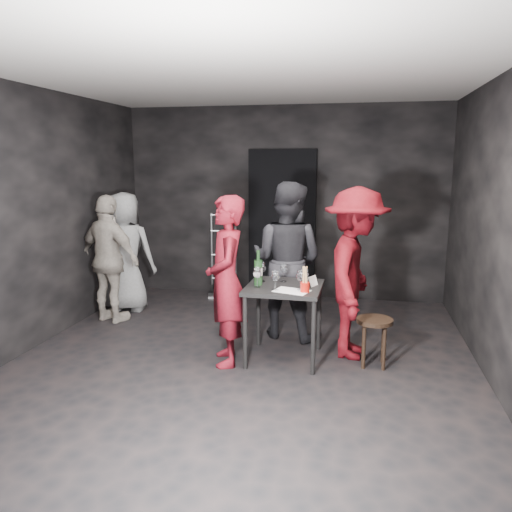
% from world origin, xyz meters
% --- Properties ---
extents(floor, '(4.50, 5.00, 0.02)m').
position_xyz_m(floor, '(0.00, 0.00, 0.00)').
color(floor, black).
rests_on(floor, ground).
extents(ceiling, '(4.50, 5.00, 0.02)m').
position_xyz_m(ceiling, '(0.00, 0.00, 2.70)').
color(ceiling, silver).
rests_on(ceiling, ground).
extents(wall_back, '(4.50, 0.04, 2.70)m').
position_xyz_m(wall_back, '(0.00, 2.50, 1.35)').
color(wall_back, black).
rests_on(wall_back, ground).
extents(wall_front, '(4.50, 0.04, 2.70)m').
position_xyz_m(wall_front, '(0.00, -2.50, 1.35)').
color(wall_front, black).
rests_on(wall_front, ground).
extents(wall_left, '(0.04, 5.00, 2.70)m').
position_xyz_m(wall_left, '(-2.25, 0.00, 1.35)').
color(wall_left, black).
rests_on(wall_left, ground).
extents(wall_right, '(0.04, 5.00, 2.70)m').
position_xyz_m(wall_right, '(2.25, 0.00, 1.35)').
color(wall_right, black).
rests_on(wall_right, ground).
extents(doorway, '(0.95, 0.10, 2.10)m').
position_xyz_m(doorway, '(0.00, 2.44, 1.05)').
color(doorway, black).
rests_on(doorway, ground).
extents(wallbox_upper, '(0.12, 0.06, 0.12)m').
position_xyz_m(wallbox_upper, '(0.85, 2.45, 1.45)').
color(wallbox_upper, '#B7B7B2').
rests_on(wallbox_upper, wall_back).
extents(wallbox_lower, '(0.10, 0.06, 0.14)m').
position_xyz_m(wallbox_lower, '(1.05, 2.45, 1.40)').
color(wallbox_lower, '#B7B7B2').
rests_on(wallbox_lower, wall_back).
extents(hand_truck, '(0.40, 0.34, 1.20)m').
position_xyz_m(hand_truck, '(-0.84, 2.32, 0.22)').
color(hand_truck, '#B2B2B7').
rests_on(hand_truck, floor).
extents(tasting_table, '(0.72, 0.72, 0.75)m').
position_xyz_m(tasting_table, '(0.38, 0.14, 0.65)').
color(tasting_table, black).
rests_on(tasting_table, floor).
extents(stool, '(0.34, 0.34, 0.47)m').
position_xyz_m(stool, '(1.25, 0.14, 0.37)').
color(stool, '#332417').
rests_on(stool, floor).
extents(server_red, '(0.61, 0.75, 1.77)m').
position_xyz_m(server_red, '(-0.15, -0.06, 0.89)').
color(server_red, maroon).
rests_on(server_red, floor).
extents(woman_black, '(1.07, 0.77, 1.98)m').
position_xyz_m(woman_black, '(0.30, 0.82, 0.99)').
color(woman_black, black).
rests_on(woman_black, floor).
extents(man_maroon, '(0.68, 1.29, 1.93)m').
position_xyz_m(man_maroon, '(1.05, 0.38, 0.96)').
color(man_maroon, '#59080F').
rests_on(man_maroon, floor).
extents(bystander_cream, '(1.03, 0.73, 1.60)m').
position_xyz_m(bystander_cream, '(-1.86, 0.89, 0.80)').
color(bystander_cream, '#BBAFA0').
rests_on(bystander_cream, floor).
extents(bystander_grey, '(0.80, 0.46, 1.61)m').
position_xyz_m(bystander_grey, '(-1.89, 1.37, 0.80)').
color(bystander_grey, gray).
rests_on(bystander_grey, floor).
extents(tasting_mat, '(0.36, 0.29, 0.00)m').
position_xyz_m(tasting_mat, '(0.48, -0.05, 0.75)').
color(tasting_mat, white).
rests_on(tasting_mat, tasting_table).
extents(wine_glass_a, '(0.10, 0.10, 0.22)m').
position_xyz_m(wine_glass_a, '(0.13, 0.01, 0.86)').
color(wine_glass_a, white).
rests_on(wine_glass_a, tasting_table).
extents(wine_glass_b, '(0.10, 0.10, 0.21)m').
position_xyz_m(wine_glass_b, '(0.13, 0.26, 0.86)').
color(wine_glass_b, white).
rests_on(wine_glass_b, tasting_table).
extents(wine_glass_c, '(0.09, 0.09, 0.20)m').
position_xyz_m(wine_glass_c, '(0.34, 0.30, 0.85)').
color(wine_glass_c, white).
rests_on(wine_glass_c, tasting_table).
extents(wine_glass_d, '(0.09, 0.09, 0.20)m').
position_xyz_m(wine_glass_d, '(0.32, -0.05, 0.85)').
color(wine_glass_d, white).
rests_on(wine_glass_d, tasting_table).
extents(wine_glass_e, '(0.08, 0.08, 0.21)m').
position_xyz_m(wine_glass_e, '(0.55, 0.01, 0.85)').
color(wine_glass_e, white).
rests_on(wine_glass_e, tasting_table).
extents(wine_glass_f, '(0.09, 0.09, 0.18)m').
position_xyz_m(wine_glass_f, '(0.58, 0.18, 0.84)').
color(wine_glass_f, white).
rests_on(wine_glass_f, tasting_table).
extents(wine_bottle, '(0.08, 0.08, 0.34)m').
position_xyz_m(wine_bottle, '(0.12, 0.12, 0.88)').
color(wine_bottle, black).
rests_on(wine_bottle, tasting_table).
extents(breadstick_cup, '(0.08, 0.08, 0.26)m').
position_xyz_m(breadstick_cup, '(0.60, -0.07, 0.87)').
color(breadstick_cup, '#B0150C').
rests_on(breadstick_cup, tasting_table).
extents(reserved_card, '(0.12, 0.15, 0.10)m').
position_xyz_m(reserved_card, '(0.62, 0.18, 0.80)').
color(reserved_card, white).
rests_on(reserved_card, tasting_table).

